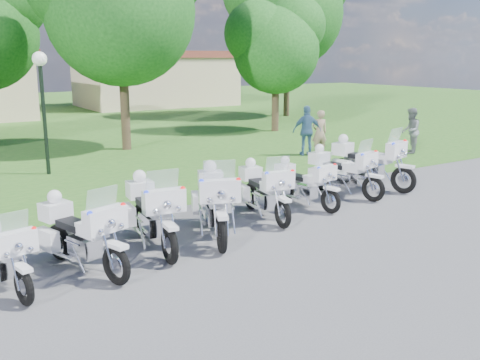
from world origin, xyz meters
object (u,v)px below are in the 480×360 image
motorcycle_4 (263,189)px  bystander_c (307,131)px  bystander_b (410,131)px  motorcycle_2 (152,211)px  motorcycle_3 (215,201)px  motorcycle_5 (304,182)px  motorcycle_1 (80,233)px  motorcycle_6 (341,171)px  lamp_post (41,82)px  bystander_a (320,133)px  motorcycle_7 (368,162)px  motorcycle_0 (0,253)px

motorcycle_4 → bystander_c: bearing=-127.4°
motorcycle_4 → bystander_b: size_ratio=1.31×
motorcycle_2 → motorcycle_3: bearing=-176.0°
motorcycle_3 → motorcycle_4: motorcycle_3 is taller
motorcycle_5 → motorcycle_4: bearing=2.1°
motorcycle_1 → motorcycle_6: 7.55m
lamp_post → bystander_a: lamp_post is taller
lamp_post → motorcycle_7: bearing=-42.4°
motorcycle_3 → bystander_b: (11.15, 4.38, 0.15)m
motorcycle_0 → motorcycle_7: size_ratio=0.81×
motorcycle_1 → motorcycle_7: 8.84m
motorcycle_3 → motorcycle_1: bearing=30.7°
motorcycle_1 → bystander_c: bystander_c is taller
motorcycle_2 → motorcycle_6: (5.89, 1.00, -0.04)m
motorcycle_7 → bystander_c: (1.77, 4.85, 0.20)m
lamp_post → motorcycle_6: bearing=-49.0°
motorcycle_2 → motorcycle_3: (1.38, -0.06, 0.03)m
lamp_post → bystander_c: bearing=-11.2°
motorcycle_7 → motorcycle_6: bearing=-3.8°
motorcycle_0 → bystander_b: bearing=-173.4°
motorcycle_5 → motorcycle_6: motorcycle_6 is taller
motorcycle_0 → motorcycle_4: bearing=178.7°
motorcycle_4 → motorcycle_7: motorcycle_7 is taller
motorcycle_5 → lamp_post: (-4.48, 7.21, 2.30)m
motorcycle_0 → motorcycle_7: motorcycle_7 is taller
motorcycle_1 → motorcycle_7: motorcycle_7 is taller
motorcycle_4 → bystander_a: size_ratio=1.36×
motorcycle_7 → motorcycle_4: bearing=-5.0°
motorcycle_0 → motorcycle_6: motorcycle_6 is taller
motorcycle_7 → bystander_a: bearing=-131.7°
bystander_b → bystander_c: 4.04m
motorcycle_2 → motorcycle_7: 7.26m
motorcycle_5 → bystander_a: bearing=-141.4°
bystander_a → motorcycle_4: bearing=56.1°
motorcycle_6 → motorcycle_0: bearing=-3.3°
motorcycle_6 → motorcycle_7: 1.29m
bystander_b → motorcycle_5: bearing=-12.9°
motorcycle_6 → bystander_b: size_ratio=1.33×
bystander_c → motorcycle_2: bearing=57.2°
motorcycle_0 → motorcycle_3: bearing=175.4°
motorcycle_1 → bystander_a: size_ratio=1.37×
lamp_post → bystander_c: (9.04, -1.79, -1.96)m
motorcycle_1 → motorcycle_2: bearing=179.3°
motorcycle_4 → bystander_c: bystander_c is taller
motorcycle_4 → motorcycle_5: size_ratio=1.09×
motorcycle_6 → bystander_b: bearing=-166.7°
motorcycle_1 → motorcycle_5: bearing=174.0°
lamp_post → motorcycle_2: bearing=-89.1°
bystander_b → motorcycle_1: bearing=-18.0°
motorcycle_7 → bystander_b: (5.39, 3.05, 0.14)m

